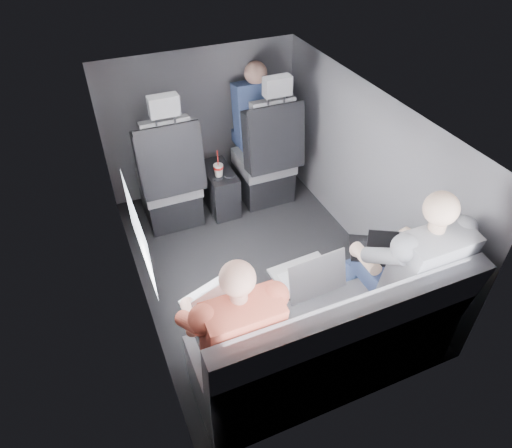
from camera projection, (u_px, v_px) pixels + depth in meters
name	position (u px, v px, depth m)	size (l,w,h in m)	color
floor	(257.00, 267.00, 3.68)	(2.60, 2.60, 0.00)	black
ceiling	(258.00, 111.00, 2.83)	(2.60, 2.60, 0.00)	#B2B2AD
panel_left	(131.00, 231.00, 2.98)	(0.02, 2.60, 1.35)	#56565B
panel_right	(364.00, 172.00, 3.53)	(0.02, 2.60, 1.35)	#56565B
panel_front	(202.00, 122.00, 4.18)	(1.80, 0.02, 1.35)	#56565B
panel_back	(358.00, 337.00, 2.33)	(1.80, 0.02, 1.35)	#56565B
side_window	(138.00, 231.00, 2.63)	(0.02, 0.75, 0.42)	white
seatbelt	(275.00, 131.00, 3.79)	(0.05, 0.01, 0.65)	black
front_seat_left	(170.00, 184.00, 3.89)	(0.52, 0.58, 1.26)	black
front_seat_right	(266.00, 162.00, 4.16)	(0.52, 0.58, 1.26)	black
center_console	(220.00, 189.00, 4.18)	(0.24, 0.48, 0.41)	black
rear_bench	(327.00, 345.00, 2.73)	(1.60, 0.57, 0.92)	slate
soda_cup	(218.00, 170.00, 3.94)	(0.09, 0.09, 0.26)	white
laptop_white	(215.00, 301.00, 2.57)	(0.38, 0.39, 0.24)	white
laptop_silver	(308.00, 275.00, 2.73)	(0.39, 0.35, 0.26)	#B1B1B6
laptop_black	(384.00, 249.00, 2.90)	(0.43, 0.47, 0.25)	black
passenger_rear_left	(233.00, 330.00, 2.43)	(0.49, 0.61, 1.20)	#323237
passenger_rear_right	(407.00, 268.00, 2.76)	(0.53, 0.64, 1.26)	navy
passenger_front_right	(256.00, 115.00, 4.13)	(0.40, 0.40, 0.81)	navy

